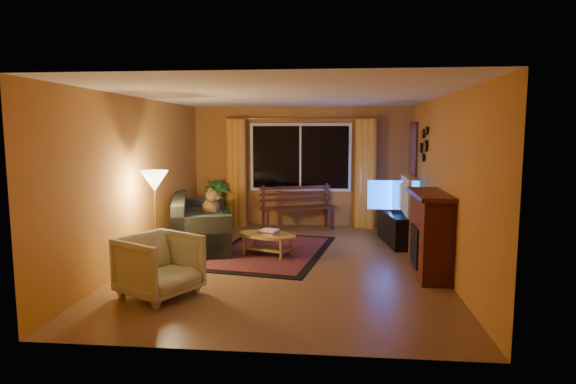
# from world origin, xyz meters

# --- Properties ---
(floor) EXTENTS (4.50, 6.00, 0.02)m
(floor) POSITION_xyz_m (0.00, 0.00, -0.01)
(floor) COLOR brown
(floor) RESTS_ON ground
(ceiling) EXTENTS (4.50, 6.00, 0.02)m
(ceiling) POSITION_xyz_m (0.00, 0.00, 2.51)
(ceiling) COLOR white
(ceiling) RESTS_ON ground
(wall_back) EXTENTS (4.50, 0.02, 2.50)m
(wall_back) POSITION_xyz_m (0.00, 3.01, 1.25)
(wall_back) COLOR #BD7A33
(wall_back) RESTS_ON ground
(wall_left) EXTENTS (0.02, 6.00, 2.50)m
(wall_left) POSITION_xyz_m (-2.26, 0.00, 1.25)
(wall_left) COLOR #BD7A33
(wall_left) RESTS_ON ground
(wall_right) EXTENTS (0.02, 6.00, 2.50)m
(wall_right) POSITION_xyz_m (2.26, 0.00, 1.25)
(wall_right) COLOR #BD7A33
(wall_right) RESTS_ON ground
(window) EXTENTS (2.00, 0.02, 1.30)m
(window) POSITION_xyz_m (0.00, 2.94, 1.45)
(window) COLOR black
(window) RESTS_ON wall_back
(curtain_rod) EXTENTS (3.20, 0.03, 0.03)m
(curtain_rod) POSITION_xyz_m (0.00, 2.90, 2.25)
(curtain_rod) COLOR #BF8C3F
(curtain_rod) RESTS_ON wall_back
(curtain_left) EXTENTS (0.36, 0.36, 2.24)m
(curtain_left) POSITION_xyz_m (-1.35, 2.88, 1.12)
(curtain_left) COLOR #F89E2F
(curtain_left) RESTS_ON ground
(curtain_right) EXTENTS (0.36, 0.36, 2.24)m
(curtain_right) POSITION_xyz_m (1.35, 2.88, 1.12)
(curtain_right) COLOR #F89E2F
(curtain_right) RESTS_ON ground
(bench) EXTENTS (1.57, 1.00, 0.46)m
(bench) POSITION_xyz_m (-0.01, 2.49, 0.23)
(bench) COLOR #3E190F
(bench) RESTS_ON ground
(potted_plant) EXTENTS (0.70, 0.70, 0.99)m
(potted_plant) POSITION_xyz_m (-1.71, 2.57, 0.49)
(potted_plant) COLOR #235B1E
(potted_plant) RESTS_ON ground
(sofa) EXTENTS (1.49, 2.32, 0.87)m
(sofa) POSITION_xyz_m (-1.59, 0.97, 0.43)
(sofa) COLOR #242721
(sofa) RESTS_ON ground
(dog) EXTENTS (0.32, 0.42, 0.43)m
(dog) POSITION_xyz_m (-1.54, 1.45, 0.65)
(dog) COLOR olive
(dog) RESTS_ON sofa
(armchair) EXTENTS (1.05, 1.07, 0.83)m
(armchair) POSITION_xyz_m (-1.37, -1.61, 0.41)
(armchair) COLOR beige
(armchair) RESTS_ON ground
(floor_lamp) EXTENTS (0.25, 0.25, 1.41)m
(floor_lamp) POSITION_xyz_m (-1.89, -0.36, 0.71)
(floor_lamp) COLOR #BF8C3F
(floor_lamp) RESTS_ON ground
(rug) EXTENTS (2.15, 2.98, 0.02)m
(rug) POSITION_xyz_m (-0.33, 0.62, 0.01)
(rug) COLOR maroon
(rug) RESTS_ON ground
(coffee_table) EXTENTS (1.30, 1.30, 0.36)m
(coffee_table) POSITION_xyz_m (-0.34, 0.37, 0.18)
(coffee_table) COLOR #B08B3B
(coffee_table) RESTS_ON ground
(tv_console) EXTENTS (0.61, 1.36, 0.55)m
(tv_console) POSITION_xyz_m (1.86, 1.49, 0.27)
(tv_console) COLOR black
(tv_console) RESTS_ON ground
(television) EXTENTS (0.18, 1.13, 0.65)m
(television) POSITION_xyz_m (1.86, 1.49, 0.87)
(television) COLOR black
(television) RESTS_ON tv_console
(fireplace) EXTENTS (0.40, 1.20, 1.10)m
(fireplace) POSITION_xyz_m (2.05, -0.40, 0.55)
(fireplace) COLOR maroon
(fireplace) RESTS_ON ground
(mirror_cluster) EXTENTS (0.06, 0.60, 0.56)m
(mirror_cluster) POSITION_xyz_m (2.21, 1.30, 1.80)
(mirror_cluster) COLOR black
(mirror_cluster) RESTS_ON wall_right
(painting) EXTENTS (0.04, 0.76, 0.96)m
(painting) POSITION_xyz_m (2.22, 2.45, 1.65)
(painting) COLOR #D55629
(painting) RESTS_ON wall_right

